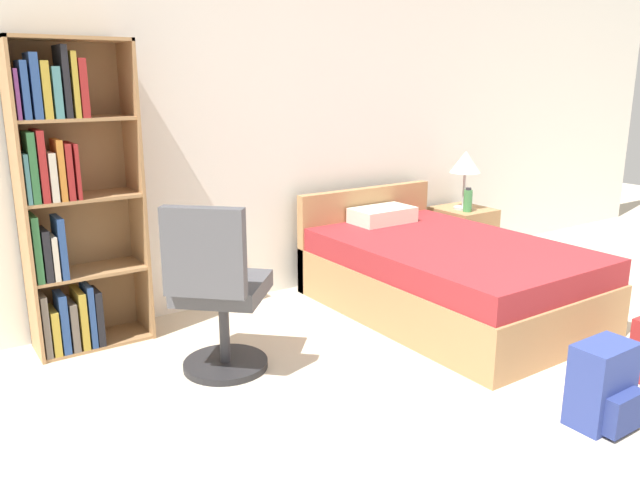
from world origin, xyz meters
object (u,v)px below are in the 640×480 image
(bookshelf, at_px, (67,202))
(bed, at_px, (442,274))
(backpack_blue, at_px, (604,387))
(nightstand, at_px, (462,236))
(office_chair, at_px, (218,294))
(water_bottle, at_px, (468,200))
(table_lamp, at_px, (465,164))

(bookshelf, relative_size, bed, 0.95)
(backpack_blue, bearing_deg, nightstand, 57.60)
(office_chair, relative_size, nightstand, 1.95)
(backpack_blue, bearing_deg, bed, 73.33)
(office_chair, bearing_deg, bed, 1.04)
(bed, relative_size, water_bottle, 9.33)
(office_chair, height_order, water_bottle, office_chair)
(nightstand, bearing_deg, bookshelf, 178.23)
(water_bottle, bearing_deg, bookshelf, 176.11)
(nightstand, height_order, water_bottle, water_bottle)
(nightstand, xyz_separation_m, table_lamp, (-0.03, -0.02, 0.67))
(office_chair, bearing_deg, bookshelf, 122.93)
(bookshelf, relative_size, table_lamp, 3.65)
(nightstand, relative_size, backpack_blue, 1.25)
(bed, height_order, table_lamp, table_lamp)
(bookshelf, height_order, nightstand, bookshelf)
(bed, distance_m, office_chair, 1.80)
(bookshelf, distance_m, bed, 2.58)
(water_bottle, bearing_deg, backpack_blue, -122.25)
(bookshelf, xyz_separation_m, backpack_blue, (1.88, -2.41, -0.74))
(bed, xyz_separation_m, backpack_blue, (-0.47, -1.58, -0.08))
(backpack_blue, bearing_deg, bookshelf, 127.94)
(water_bottle, height_order, backpack_blue, water_bottle)
(bookshelf, bearing_deg, backpack_blue, -52.06)
(bed, bearing_deg, table_lamp, 36.59)
(nightstand, bearing_deg, table_lamp, -149.97)
(bookshelf, relative_size, backpack_blue, 4.50)
(office_chair, xyz_separation_m, backpack_blue, (1.32, -1.54, -0.29))
(bookshelf, relative_size, nightstand, 3.60)
(bookshelf, distance_m, backpack_blue, 3.15)
(bed, height_order, water_bottle, bed)
(water_bottle, bearing_deg, table_lamp, 61.63)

